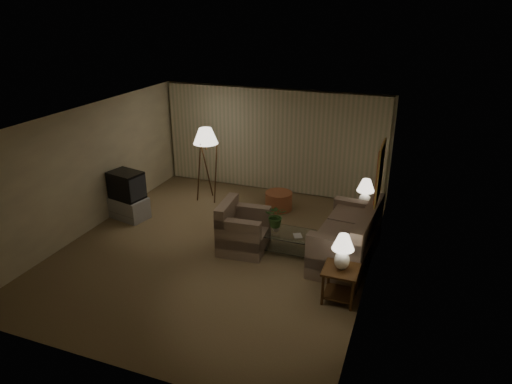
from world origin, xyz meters
TOP-DOWN VIEW (x-y plane):
  - ground at (0.00, 0.00)m, footprint 7.00×7.00m
  - room_shell at (0.02, 1.51)m, footprint 6.04×7.02m
  - sofa at (2.50, 0.47)m, footprint 2.14×1.31m
  - armchair at (0.51, 0.15)m, footprint 1.10×1.06m
  - side_table_near at (2.65, -0.88)m, footprint 0.58×0.58m
  - side_table_far at (2.65, 1.72)m, footprint 0.51×0.43m
  - table_lamp_near at (2.65, -0.88)m, footprint 0.37×0.37m
  - table_lamp_far at (2.65, 1.72)m, footprint 0.37×0.37m
  - coffee_table at (1.26, 0.37)m, footprint 1.22×0.66m
  - tv_cabinet at (-2.55, 0.59)m, footprint 1.09×0.90m
  - crt_tv at (-2.55, 0.59)m, footprint 0.95×0.83m
  - floor_lamp at (-1.29, 2.18)m, footprint 0.61×0.61m
  - ottoman at (0.57, 2.26)m, footprint 0.85×0.85m
  - vase at (1.11, 0.37)m, footprint 0.18×0.18m
  - flowers at (1.11, 0.37)m, footprint 0.50×0.46m
  - book at (1.51, 0.27)m, footprint 0.24×0.26m

SIDE VIEW (x-z plane):
  - ground at x=0.00m, z-range 0.00..0.00m
  - ottoman at x=0.57m, z-range 0.00..0.43m
  - tv_cabinet at x=-2.55m, z-range 0.00..0.50m
  - coffee_table at x=1.26m, z-range 0.07..0.49m
  - side_table_far at x=2.65m, z-range 0.10..0.70m
  - armchair at x=0.51m, z-range 0.00..0.80m
  - side_table_near at x=2.65m, z-range 0.12..0.72m
  - book at x=1.51m, z-range 0.41..0.43m
  - sofa at x=2.50m, z-range 0.00..0.88m
  - vase at x=1.11m, z-range 0.42..0.56m
  - flowers at x=1.11m, z-range 0.56..1.03m
  - crt_tv at x=-2.55m, z-range 0.50..1.13m
  - table_lamp_near at x=2.65m, z-range 0.66..1.29m
  - floor_lamp at x=-1.29m, z-range 0.04..1.91m
  - table_lamp_far at x=2.65m, z-range 0.66..1.30m
  - room_shell at x=0.02m, z-range 0.39..3.11m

